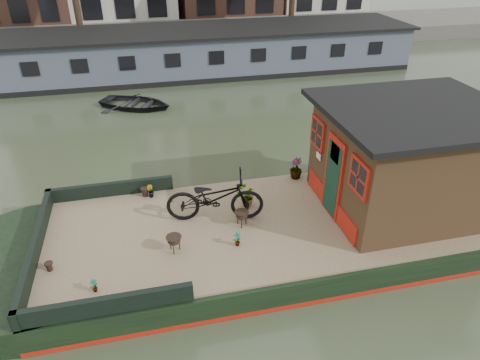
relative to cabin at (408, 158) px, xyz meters
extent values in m
plane|color=#2D3320|center=(-2.19, 0.00, -1.88)|extent=(120.00, 120.00, 0.00)
cube|color=black|center=(-2.19, 0.00, -1.58)|extent=(12.00, 4.00, 0.60)
cylinder|color=black|center=(-8.19, 0.00, -1.58)|extent=(4.00, 4.00, 0.60)
cube|color=#9E1B0E|center=(-2.19, 0.00, -1.82)|extent=(12.02, 4.02, 0.10)
cube|color=#8D6F57|center=(-2.19, 0.00, -1.25)|extent=(11.80, 3.80, 0.05)
cube|color=black|center=(-8.11, 0.00, -1.05)|extent=(0.12, 4.00, 0.35)
cube|color=black|center=(-6.69, 1.92, -1.05)|extent=(3.00, 0.12, 0.35)
cube|color=black|center=(-6.69, -1.92, -1.05)|extent=(3.00, 0.12, 0.35)
cube|color=#321F13|center=(0.01, 0.00, -0.08)|extent=(3.50, 3.00, 2.30)
cube|color=black|center=(0.01, 0.00, 1.13)|extent=(4.00, 3.50, 0.12)
cube|color=#9E1B0E|center=(-1.77, 0.00, -0.28)|extent=(0.06, 0.80, 1.90)
cube|color=black|center=(-1.79, 0.00, -0.33)|extent=(0.04, 0.64, 1.70)
cube|color=#9E1B0E|center=(-1.77, -1.05, 0.32)|extent=(0.06, 0.72, 0.72)
cube|color=#9E1B0E|center=(-1.77, 1.05, 0.32)|extent=(0.06, 0.72, 0.72)
imported|color=black|center=(-4.37, 0.37, -0.66)|extent=(2.25, 1.12, 1.13)
imported|color=brown|center=(-4.10, -0.68, -1.06)|extent=(0.21, 0.17, 0.33)
imported|color=brown|center=(-5.75, 1.63, -1.07)|extent=(0.22, 0.22, 0.32)
imported|color=brown|center=(-3.56, 0.71, -0.98)|extent=(0.48, 0.43, 0.49)
imported|color=brown|center=(-1.99, 1.70, -0.94)|extent=(0.41, 0.41, 0.58)
imported|color=brown|center=(-6.90, -1.36, -1.08)|extent=(0.18, 0.18, 0.29)
cylinder|color=black|center=(-5.88, 1.70, -1.11)|extent=(0.20, 0.20, 0.23)
cylinder|color=black|center=(-7.79, -0.58, -1.14)|extent=(0.16, 0.16, 0.18)
imported|color=black|center=(-5.99, 9.63, -1.57)|extent=(3.65, 3.33, 0.62)
cube|color=#424D58|center=(-2.19, 14.00, -0.88)|extent=(20.00, 4.00, 2.00)
cube|color=black|center=(-2.19, 14.00, 0.17)|extent=(20.40, 4.40, 0.12)
cube|color=black|center=(-2.19, 14.00, -1.76)|extent=(20.00, 4.05, 0.24)
cube|color=#47443F|center=(-2.19, 20.50, -1.43)|extent=(60.00, 6.00, 0.90)
cylinder|color=#332316|center=(-8.69, 19.00, 1.02)|extent=(0.36, 0.36, 4.00)
camera|label=1|loc=(-5.63, -7.46, 4.48)|focal=32.00mm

